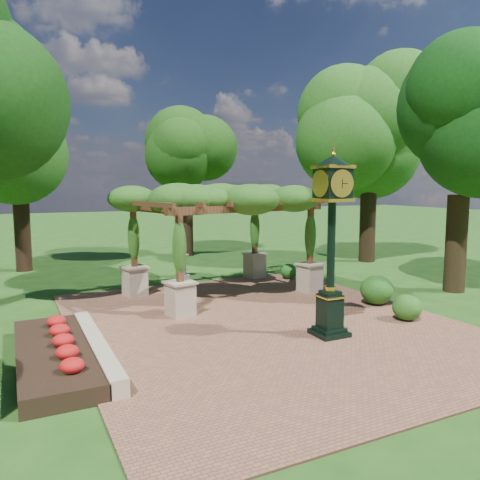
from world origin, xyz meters
name	(u,v)px	position (x,y,z in m)	size (l,w,h in m)	color
ground	(283,334)	(0.00, 0.00, 0.00)	(120.00, 120.00, 0.00)	#1E4714
brick_plaza	(264,323)	(0.00, 1.00, 0.02)	(10.00, 12.00, 0.04)	brown
border_wall	(97,348)	(-4.60, 0.50, 0.20)	(0.35, 5.00, 0.40)	#C6B793
flower_bed	(54,355)	(-5.50, 0.50, 0.18)	(1.50, 5.00, 0.36)	red
pedestal_clock	(332,229)	(0.96, -0.70, 2.77)	(0.92, 0.92, 4.63)	black
pergola	(224,204)	(0.49, 4.78, 3.19)	(6.76, 4.90, 3.88)	tan
sundial	(183,267)	(0.22, 8.40, 0.42)	(0.61, 0.61, 0.95)	gray
shrub_front	(407,307)	(3.76, -0.58, 0.41)	(0.81, 0.81, 0.73)	#265A19
shrub_mid	(377,290)	(4.24, 1.16, 0.51)	(1.04, 1.04, 0.94)	#205417
shrub_back	(289,271)	(3.93, 5.94, 0.35)	(0.68, 0.68, 0.61)	#1F5A1A
tree_west_far	(18,147)	(-5.73, 12.90, 5.49)	(4.00, 4.00, 8.02)	black
tree_north	(186,150)	(2.45, 14.06, 5.73)	(3.67, 3.67, 8.41)	#321E14
tree_east_far	(371,124)	(9.95, 8.12, 6.85)	(5.49, 5.49, 9.97)	black
tree_east_near	(463,118)	(8.18, 1.47, 6.20)	(4.30, 4.30, 9.05)	#322314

